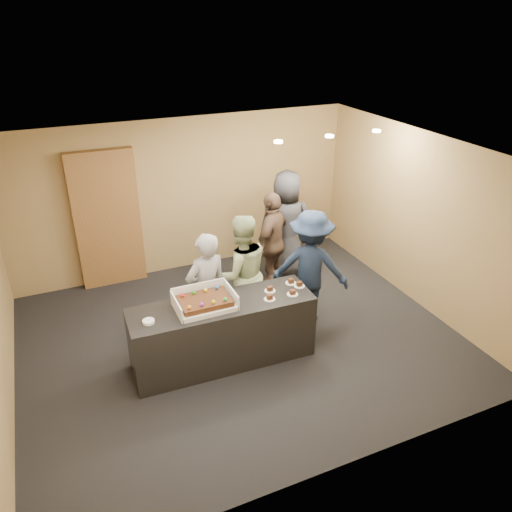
{
  "coord_description": "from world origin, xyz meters",
  "views": [
    {
      "loc": [
        -2.16,
        -5.5,
        4.32
      ],
      "look_at": [
        0.25,
        0.0,
        1.29
      ],
      "focal_mm": 35.0,
      "sensor_mm": 36.0,
      "label": 1
    }
  ],
  "objects_px": {
    "cake_box": "(204,303)",
    "person_dark_suit": "(286,226)",
    "serving_counter": "(223,332)",
    "person_server_grey": "(207,291)",
    "person_sage_man": "(241,273)",
    "storage_cabinet": "(108,220)",
    "person_brown_extra": "(273,243)",
    "plate_stack": "(148,322)",
    "person_navy_man": "(310,267)",
    "sheet_cake": "(205,301)"
  },
  "relations": [
    {
      "from": "plate_stack",
      "to": "person_dark_suit",
      "type": "relative_size",
      "value": 0.08
    },
    {
      "from": "person_dark_suit",
      "to": "serving_counter",
      "type": "bearing_deg",
      "value": 66.31
    },
    {
      "from": "serving_counter",
      "to": "plate_stack",
      "type": "xyz_separation_m",
      "value": [
        -0.95,
        -0.06,
        0.47
      ]
    },
    {
      "from": "cake_box",
      "to": "person_brown_extra",
      "type": "xyz_separation_m",
      "value": [
        1.64,
        1.43,
        -0.09
      ]
    },
    {
      "from": "person_sage_man",
      "to": "serving_counter",
      "type": "bearing_deg",
      "value": 52.82
    },
    {
      "from": "person_dark_suit",
      "to": "person_sage_man",
      "type": "bearing_deg",
      "value": 63.2
    },
    {
      "from": "person_navy_man",
      "to": "person_brown_extra",
      "type": "distance_m",
      "value": 1.02
    },
    {
      "from": "storage_cabinet",
      "to": "person_brown_extra",
      "type": "xyz_separation_m",
      "value": [
        2.38,
        -1.31,
        -0.3
      ]
    },
    {
      "from": "serving_counter",
      "to": "person_dark_suit",
      "type": "bearing_deg",
      "value": 46.6
    },
    {
      "from": "serving_counter",
      "to": "person_navy_man",
      "type": "distance_m",
      "value": 1.67
    },
    {
      "from": "person_server_grey",
      "to": "person_sage_man",
      "type": "bearing_deg",
      "value": -172.37
    },
    {
      "from": "sheet_cake",
      "to": "person_brown_extra",
      "type": "bearing_deg",
      "value": 41.7
    },
    {
      "from": "sheet_cake",
      "to": "person_server_grey",
      "type": "distance_m",
      "value": 0.5
    },
    {
      "from": "serving_counter",
      "to": "person_server_grey",
      "type": "relative_size",
      "value": 1.41
    },
    {
      "from": "plate_stack",
      "to": "cake_box",
      "type": "bearing_deg",
      "value": 6.47
    },
    {
      "from": "plate_stack",
      "to": "sheet_cake",
      "type": "bearing_deg",
      "value": 4.33
    },
    {
      "from": "storage_cabinet",
      "to": "cake_box",
      "type": "relative_size",
      "value": 3.12
    },
    {
      "from": "cake_box",
      "to": "person_sage_man",
      "type": "xyz_separation_m",
      "value": [
        0.76,
        0.63,
        -0.06
      ]
    },
    {
      "from": "sheet_cake",
      "to": "plate_stack",
      "type": "bearing_deg",
      "value": -175.67
    },
    {
      "from": "storage_cabinet",
      "to": "person_brown_extra",
      "type": "distance_m",
      "value": 2.74
    },
    {
      "from": "person_sage_man",
      "to": "sheet_cake",
      "type": "bearing_deg",
      "value": 42.85
    },
    {
      "from": "cake_box",
      "to": "person_brown_extra",
      "type": "bearing_deg",
      "value": 41.17
    },
    {
      "from": "person_dark_suit",
      "to": "plate_stack",
      "type": "bearing_deg",
      "value": 55.45
    },
    {
      "from": "cake_box",
      "to": "sheet_cake",
      "type": "relative_size",
      "value": 1.17
    },
    {
      "from": "person_server_grey",
      "to": "person_navy_man",
      "type": "relative_size",
      "value": 0.97
    },
    {
      "from": "serving_counter",
      "to": "person_sage_man",
      "type": "distance_m",
      "value": 0.96
    },
    {
      "from": "sheet_cake",
      "to": "plate_stack",
      "type": "distance_m",
      "value": 0.74
    },
    {
      "from": "sheet_cake",
      "to": "person_navy_man",
      "type": "bearing_deg",
      "value": 14.25
    },
    {
      "from": "person_brown_extra",
      "to": "storage_cabinet",
      "type": "bearing_deg",
      "value": -69.02
    },
    {
      "from": "sheet_cake",
      "to": "person_brown_extra",
      "type": "height_order",
      "value": "person_brown_extra"
    },
    {
      "from": "person_navy_man",
      "to": "person_server_grey",
      "type": "bearing_deg",
      "value": 34.25
    },
    {
      "from": "cake_box",
      "to": "person_dark_suit",
      "type": "distance_m",
      "value": 2.72
    },
    {
      "from": "serving_counter",
      "to": "person_navy_man",
      "type": "bearing_deg",
      "value": 18.23
    },
    {
      "from": "serving_counter",
      "to": "person_server_grey",
      "type": "xyz_separation_m",
      "value": [
        -0.05,
        0.45,
        0.4
      ]
    },
    {
      "from": "cake_box",
      "to": "person_navy_man",
      "type": "bearing_deg",
      "value": 13.41
    },
    {
      "from": "storage_cabinet",
      "to": "plate_stack",
      "type": "xyz_separation_m",
      "value": [
        0.01,
        -2.83,
        -0.24
      ]
    },
    {
      "from": "storage_cabinet",
      "to": "person_dark_suit",
      "type": "xyz_separation_m",
      "value": [
        2.8,
        -0.97,
        -0.2
      ]
    },
    {
      "from": "person_sage_man",
      "to": "person_navy_man",
      "type": "height_order",
      "value": "person_sage_man"
    },
    {
      "from": "person_sage_man",
      "to": "person_dark_suit",
      "type": "relative_size",
      "value": 0.93
    },
    {
      "from": "person_navy_man",
      "to": "person_dark_suit",
      "type": "bearing_deg",
      "value": -67.59
    },
    {
      "from": "sheet_cake",
      "to": "person_dark_suit",
      "type": "bearing_deg",
      "value": 41.28
    },
    {
      "from": "sheet_cake",
      "to": "person_navy_man",
      "type": "xyz_separation_m",
      "value": [
        1.77,
        0.45,
        -0.12
      ]
    },
    {
      "from": "serving_counter",
      "to": "sheet_cake",
      "type": "height_order",
      "value": "sheet_cake"
    },
    {
      "from": "person_navy_man",
      "to": "person_brown_extra",
      "type": "height_order",
      "value": "person_navy_man"
    },
    {
      "from": "plate_stack",
      "to": "person_navy_man",
      "type": "height_order",
      "value": "person_navy_man"
    },
    {
      "from": "person_dark_suit",
      "to": "storage_cabinet",
      "type": "bearing_deg",
      "value": 2.68
    },
    {
      "from": "person_server_grey",
      "to": "person_navy_man",
      "type": "xyz_separation_m",
      "value": [
        1.6,
        0.0,
        0.03
      ]
    },
    {
      "from": "cake_box",
      "to": "storage_cabinet",
      "type": "bearing_deg",
      "value": 105.2
    },
    {
      "from": "serving_counter",
      "to": "sheet_cake",
      "type": "bearing_deg",
      "value": -177.98
    },
    {
      "from": "plate_stack",
      "to": "person_navy_man",
      "type": "xyz_separation_m",
      "value": [
        2.5,
        0.51,
        -0.04
      ]
    }
  ]
}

